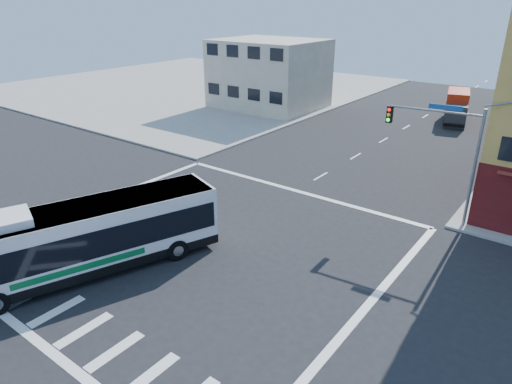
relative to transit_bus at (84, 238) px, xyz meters
The scene contains 7 objects.
ground 6.20m from the transit_bus, 64.15° to the left, with size 120.00×120.00×0.00m, color black.
sidewalk_nw 51.77m from the transit_bus, 128.80° to the left, with size 50.00×50.00×0.15m, color gray.
building_west 38.20m from the transit_bus, 112.25° to the left, with size 12.06×10.06×8.00m.
signal_mast_ne 19.99m from the transit_bus, 53.82° to the left, with size 7.91×1.13×8.07m.
transit_bus is the anchor object (origin of this frame).
box_truck 42.01m from the transit_bus, 81.87° to the left, with size 3.73×7.48×3.24m.
parked_car 32.43m from the transit_bus, 66.37° to the left, with size 1.78×4.42×1.50m, color tan.
Camera 1 is at (15.49, -15.61, 12.38)m, focal length 32.00 mm.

